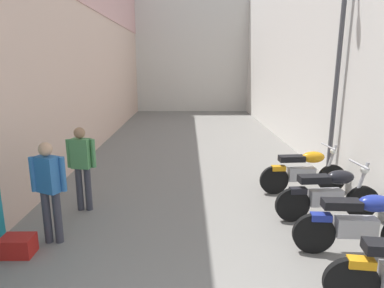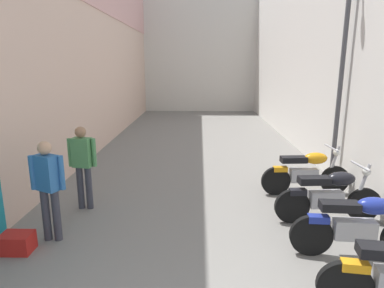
# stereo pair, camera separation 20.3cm
# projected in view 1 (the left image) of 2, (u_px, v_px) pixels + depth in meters

# --- Properties ---
(ground_plane) EXTENTS (34.62, 34.62, 0.00)m
(ground_plane) POSITION_uv_depth(u_px,v_px,m) (197.00, 171.00, 8.64)
(ground_plane) COLOR slate
(building_left) EXTENTS (0.45, 18.62, 7.68)m
(building_left) POSITION_uv_depth(u_px,v_px,m) (79.00, 21.00, 9.62)
(building_left) COLOR beige
(building_left) RESTS_ON ground
(building_right) EXTENTS (0.45, 18.62, 6.34)m
(building_right) POSITION_uv_depth(u_px,v_px,m) (309.00, 46.00, 9.88)
(building_right) COLOR silver
(building_right) RESTS_ON ground
(building_far_end) EXTENTS (9.30, 2.00, 6.91)m
(building_far_end) POSITION_uv_depth(u_px,v_px,m) (192.00, 51.00, 19.82)
(building_far_end) COLOR beige
(building_far_end) RESTS_ON ground
(motorcycle_third) EXTENTS (1.85, 0.58, 1.04)m
(motorcycle_third) POSITION_uv_depth(u_px,v_px,m) (361.00, 222.00, 4.73)
(motorcycle_third) COLOR black
(motorcycle_third) RESTS_ON ground
(motorcycle_fourth) EXTENTS (1.85, 0.58, 1.04)m
(motorcycle_fourth) POSITION_uv_depth(u_px,v_px,m) (329.00, 193.00, 5.79)
(motorcycle_fourth) COLOR black
(motorcycle_fourth) RESTS_ON ground
(motorcycle_fifth) EXTENTS (1.85, 0.58, 1.04)m
(motorcycle_fifth) POSITION_uv_depth(u_px,v_px,m) (304.00, 170.00, 7.03)
(motorcycle_fifth) COLOR black
(motorcycle_fifth) RESTS_ON ground
(pedestrian_mid_alley) EXTENTS (0.52, 0.33, 1.57)m
(pedestrian_mid_alley) POSITION_uv_depth(u_px,v_px,m) (49.00, 185.00, 4.96)
(pedestrian_mid_alley) COLOR #383842
(pedestrian_mid_alley) RESTS_ON ground
(pedestrian_further_down) EXTENTS (0.52, 0.26, 1.57)m
(pedestrian_further_down) POSITION_uv_depth(u_px,v_px,m) (82.00, 163.00, 6.11)
(pedestrian_further_down) COLOR #383842
(pedestrian_further_down) RESTS_ON ground
(plastic_crate) EXTENTS (0.44, 0.32, 0.28)m
(plastic_crate) POSITION_uv_depth(u_px,v_px,m) (18.00, 246.00, 4.79)
(plastic_crate) COLOR red
(plastic_crate) RESTS_ON ground
(street_lamp) EXTENTS (0.79, 0.18, 5.14)m
(street_lamp) POSITION_uv_depth(u_px,v_px,m) (336.00, 49.00, 7.12)
(street_lamp) COLOR #47474C
(street_lamp) RESTS_ON ground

